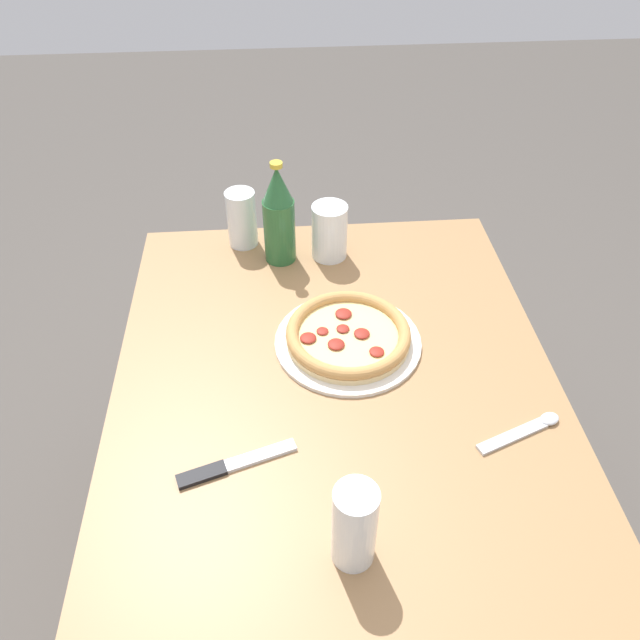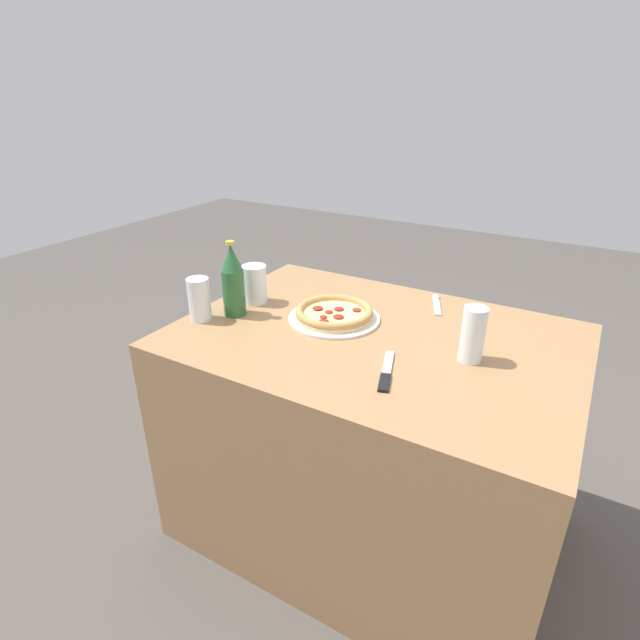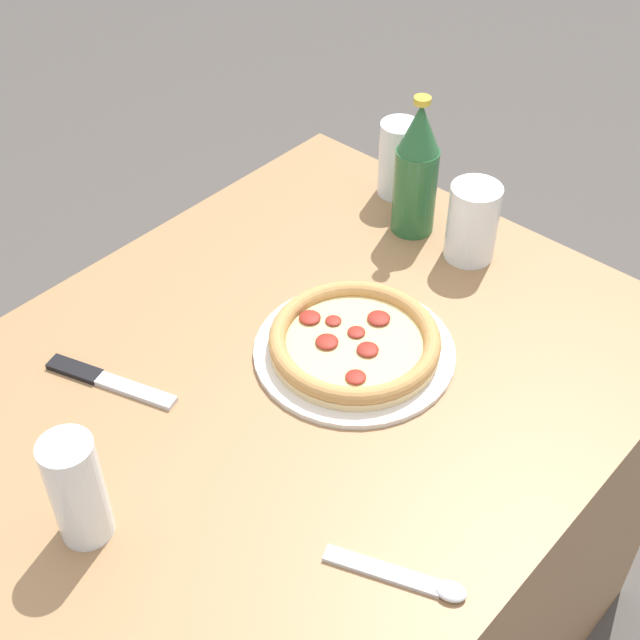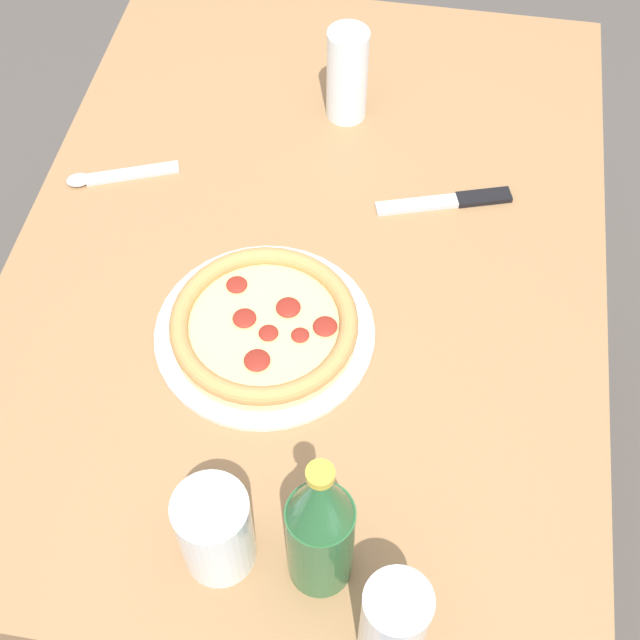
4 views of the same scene
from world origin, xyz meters
name	(u,v)px [view 3 (image 3 of 4)]	position (x,y,z in m)	size (l,w,h in m)	color
table	(272,556)	(0.00, 0.00, 0.36)	(1.12, 0.80, 0.72)	#997047
pizza_pepperoni	(354,344)	(0.15, -0.03, 0.74)	(0.28, 0.28, 0.04)	silver
glass_orange_juice	(78,494)	(-0.27, 0.01, 0.78)	(0.06, 0.06, 0.15)	white
glass_red_wine	(398,162)	(0.50, 0.17, 0.78)	(0.07, 0.07, 0.13)	white
glass_iced_tea	(472,223)	(0.44, -0.02, 0.78)	(0.08, 0.08, 0.13)	white
beer_bottle	(417,170)	(0.44, 0.09, 0.83)	(0.07, 0.07, 0.23)	#286033
knife	(105,380)	(-0.11, 0.18, 0.72)	(0.08, 0.19, 0.01)	black
spoon	(409,579)	(-0.08, -0.31, 0.72)	(0.08, 0.16, 0.01)	silver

